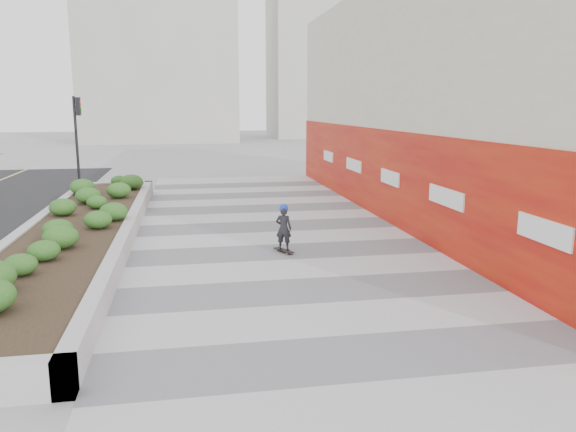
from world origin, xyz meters
name	(u,v)px	position (x,y,z in m)	size (l,w,h in m)	color
ground	(335,323)	(0.00, 0.00, 0.00)	(160.00, 160.00, 0.00)	gray
walkway	(301,273)	(0.00, 3.00, 0.01)	(8.00, 36.00, 0.01)	#A8A8AD
building	(467,100)	(6.98, 8.98, 3.98)	(6.04, 24.08, 8.00)	beige
planter	(79,228)	(-5.50, 7.00, 0.42)	(3.00, 18.00, 0.90)	#9E9EA0
traffic_signal_near	(77,129)	(-7.23, 17.50, 2.76)	(0.33, 0.28, 4.20)	black
distant_bldg_north_l	(159,47)	(-5.00, 55.00, 10.00)	(16.00, 12.00, 20.00)	#ADAAA3
distant_bldg_north_r	(328,37)	(15.00, 60.00, 12.00)	(14.00, 10.00, 24.00)	#ADAAA3
manhole_cover	(322,272)	(0.50, 3.00, 0.00)	(0.44, 0.44, 0.01)	#595654
skateboarder	(284,228)	(-0.06, 4.92, 0.66)	(0.49, 0.74, 1.30)	beige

